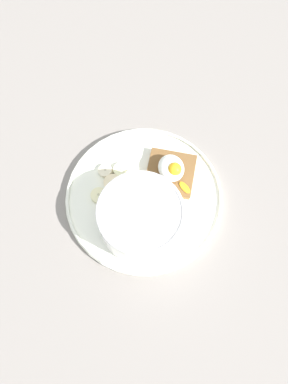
{
  "coord_description": "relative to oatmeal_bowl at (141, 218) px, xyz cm",
  "views": [
    {
      "loc": [
        -24.79,
        6.75,
        66.0
      ],
      "look_at": [
        0.0,
        0.0,
        5.0
      ],
      "focal_mm": 35.0,
      "sensor_mm": 36.0,
      "label": 1
    }
  ],
  "objects": [
    {
      "name": "banana_slice_right",
      "position": [
        8.68,
        -0.54,
        -2.84
      ],
      "size": [
        3.55,
        3.7,
        1.77
      ],
      "color": "beige",
      "rests_on": "plate"
    },
    {
      "name": "banana_slice_front",
      "position": [
        7.14,
        5.93,
        -3.15
      ],
      "size": [
        4.08,
        4.09,
        0.91
      ],
      "color": "#F3EAB2",
      "rests_on": "plate"
    },
    {
      "name": "poached_egg",
      "position": [
        7.69,
        -7.88,
        -0.54
      ],
      "size": [
        7.93,
        4.89,
        3.63
      ],
      "color": "white",
      "rests_on": "toast_slice"
    },
    {
      "name": "toast_slice",
      "position": [
        7.89,
        -7.8,
        -2.77
      ],
      "size": [
        11.61,
        11.61,
        1.45
      ],
      "color": "brown",
      "rests_on": "plate"
    },
    {
      "name": "ground_plane",
      "position": [
        5.03,
        -1.98,
        -5.58
      ],
      "size": [
        120.0,
        120.0,
        2.0
      ],
      "primitive_type": "cube",
      "color": "gray",
      "rests_on": "ground"
    },
    {
      "name": "banana_slice_back",
      "position": [
        11.01,
        0.78,
        -3.13
      ],
      "size": [
        3.67,
        3.7,
        0.98
      ],
      "color": "#EEECB6",
      "rests_on": "plate"
    },
    {
      "name": "banana_slice_left",
      "position": [
        8.69,
        2.95,
        -2.83
      ],
      "size": [
        4.62,
        4.61,
        1.62
      ],
      "color": "beige",
      "rests_on": "plate"
    },
    {
      "name": "plate",
      "position": [
        5.03,
        -1.98,
        -3.78
      ],
      "size": [
        28.65,
        28.65,
        1.6
      ],
      "color": "white",
      "rests_on": "ground_plane"
    },
    {
      "name": "oatmeal_bowl",
      "position": [
        0.0,
        0.0,
        0.0
      ],
      "size": [
        14.39,
        14.39,
        7.25
      ],
      "color": "white",
      "rests_on": "plate"
    },
    {
      "name": "banana_slice_inner",
      "position": [
        11.6,
        3.65,
        -2.99
      ],
      "size": [
        3.06,
        3.17,
        1.41
      ],
      "color": "#F7E8C3",
      "rests_on": "plate"
    }
  ]
}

